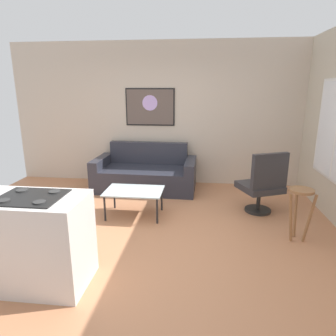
{
  "coord_description": "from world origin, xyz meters",
  "views": [
    {
      "loc": [
        0.67,
        -3.58,
        1.91
      ],
      "look_at": [
        0.16,
        0.9,
        0.7
      ],
      "focal_mm": 31.87,
      "sensor_mm": 36.0,
      "label": 1
    }
  ],
  "objects_px": {
    "coffee_table": "(134,192)",
    "bar_stool": "(300,202)",
    "couch": "(146,175)",
    "armchair": "(263,184)",
    "wall_painting": "(150,107)"
  },
  "relations": [
    {
      "from": "coffee_table",
      "to": "armchair",
      "type": "relative_size",
      "value": 0.87
    },
    {
      "from": "couch",
      "to": "coffee_table",
      "type": "xyz_separation_m",
      "value": [
        0.07,
        -1.28,
        0.09
      ]
    },
    {
      "from": "couch",
      "to": "coffee_table",
      "type": "distance_m",
      "value": 1.29
    },
    {
      "from": "couch",
      "to": "coffee_table",
      "type": "relative_size",
      "value": 2.24
    },
    {
      "from": "coffee_table",
      "to": "armchair",
      "type": "height_order",
      "value": "armchair"
    },
    {
      "from": "coffee_table",
      "to": "couch",
      "type": "bearing_deg",
      "value": 93.0
    },
    {
      "from": "couch",
      "to": "wall_painting",
      "type": "distance_m",
      "value": 1.35
    },
    {
      "from": "armchair",
      "to": "wall_painting",
      "type": "height_order",
      "value": "wall_painting"
    },
    {
      "from": "coffee_table",
      "to": "bar_stool",
      "type": "distance_m",
      "value": 2.32
    },
    {
      "from": "couch",
      "to": "wall_painting",
      "type": "relative_size",
      "value": 1.98
    },
    {
      "from": "coffee_table",
      "to": "bar_stool",
      "type": "height_order",
      "value": "bar_stool"
    },
    {
      "from": "couch",
      "to": "bar_stool",
      "type": "distance_m",
      "value": 2.95
    },
    {
      "from": "couch",
      "to": "armchair",
      "type": "distance_m",
      "value": 2.26
    },
    {
      "from": "coffee_table",
      "to": "armchair",
      "type": "bearing_deg",
      "value": 8.77
    },
    {
      "from": "coffee_table",
      "to": "wall_painting",
      "type": "xyz_separation_m",
      "value": [
        -0.04,
        1.76,
        1.17
      ]
    }
  ]
}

